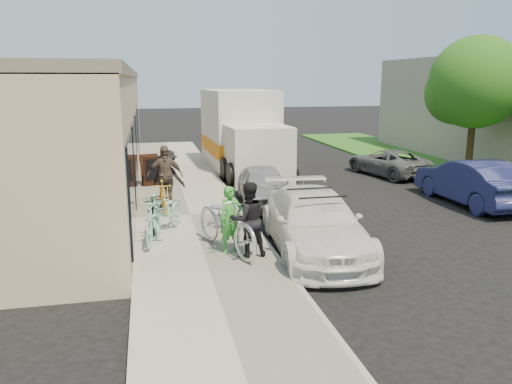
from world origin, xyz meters
TOP-DOWN VIEW (x-y plane):
  - ground at (0.00, 0.00)m, footprint 120.00×120.00m
  - sidewalk at (-2.00, 3.00)m, footprint 3.00×34.00m
  - curb at (-0.45, 3.00)m, footprint 0.12×34.00m
  - storefront at (-5.24, 7.99)m, footprint 3.60×20.00m
  - bike_rack at (-3.05, 1.53)m, footprint 0.05×0.55m
  - sandwich_board at (-3.00, 7.31)m, footprint 0.82×0.82m
  - sedan_white at (0.55, -0.30)m, footprint 2.34×4.91m
  - sedan_silver at (0.40, 4.19)m, footprint 1.83×3.77m
  - moving_truck at (0.92, 10.43)m, footprint 2.87×7.10m
  - far_car_blue at (6.90, 2.93)m, footprint 1.55×4.41m
  - far_car_gray at (6.62, 8.03)m, footprint 2.59×4.19m
  - median_tree at (9.47, 6.83)m, footprint 3.58×3.58m
  - tandem_bike at (-1.46, -0.22)m, footprint 1.68×2.62m
  - woman_rider at (-1.38, -0.31)m, footprint 0.62×0.50m
  - man_standing at (-1.06, -0.66)m, footprint 0.85×0.69m
  - cruiser_bike_a at (-3.05, 0.79)m, footprint 0.83×1.89m
  - cruiser_bike_b at (-2.73, 1.42)m, footprint 1.45×2.01m
  - cruiser_bike_c at (-2.73, 3.51)m, footprint 0.51×1.50m
  - bystander_a at (-2.52, 4.52)m, footprint 1.23×1.08m
  - bystander_b at (-2.63, 4.17)m, footprint 1.12×0.54m

SIDE VIEW (x-z plane):
  - ground at x=0.00m, z-range 0.00..0.00m
  - curb at x=-0.45m, z-range 0.00..0.13m
  - sidewalk at x=-2.00m, z-range 0.00..0.15m
  - far_car_gray at x=6.62m, z-range 0.00..1.08m
  - cruiser_bike_c at x=-2.73m, z-range 0.15..1.03m
  - bike_rack at x=-3.05m, z-range 0.23..1.00m
  - sedan_silver at x=0.40m, z-range 0.00..1.24m
  - cruiser_bike_b at x=-2.73m, z-range 0.15..1.15m
  - sedan_white at x=0.55m, z-range -0.02..1.40m
  - cruiser_bike_a at x=-3.05m, z-range 0.15..1.25m
  - sandwich_board at x=-3.00m, z-range 0.16..1.26m
  - far_car_blue at x=6.90m, z-range 0.00..1.45m
  - tandem_bike at x=-1.46m, z-range 0.15..1.45m
  - woman_rider at x=-1.38m, z-range 0.15..1.63m
  - man_standing at x=-1.06m, z-range 0.15..1.79m
  - bystander_a at x=-2.52m, z-range 0.15..1.80m
  - bystander_b at x=-2.63m, z-range 0.15..2.00m
  - moving_truck at x=0.92m, z-range -0.19..3.25m
  - storefront at x=-5.24m, z-range 0.01..4.24m
  - median_tree at x=9.47m, z-range 0.90..6.37m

